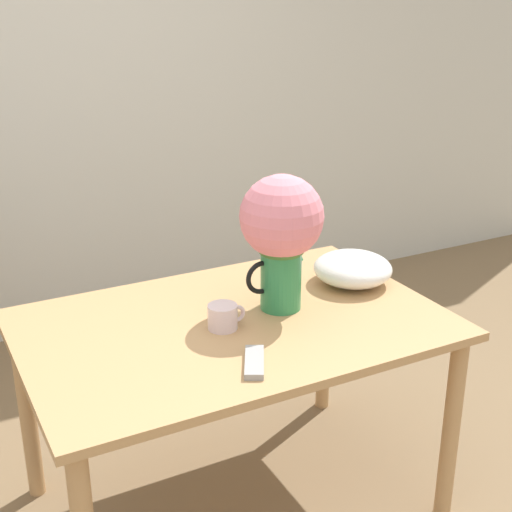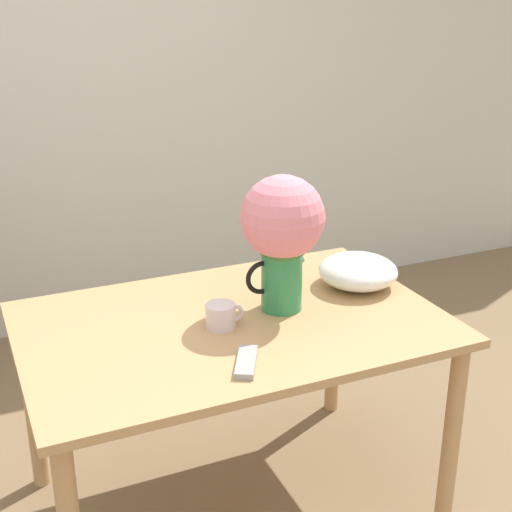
{
  "view_description": "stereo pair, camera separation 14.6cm",
  "coord_description": "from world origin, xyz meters",
  "views": [
    {
      "loc": [
        -0.7,
        -1.73,
        1.8
      ],
      "look_at": [
        0.33,
        0.23,
        0.96
      ],
      "focal_mm": 50.0,
      "sensor_mm": 36.0,
      "label": 1
    },
    {
      "loc": [
        -0.57,
        -1.79,
        1.8
      ],
      "look_at": [
        0.33,
        0.23,
        0.96
      ],
      "focal_mm": 50.0,
      "sensor_mm": 36.0,
      "label": 2
    }
  ],
  "objects": [
    {
      "name": "coffee_mug",
      "position": [
        0.18,
        0.17,
        0.79
      ],
      "size": [
        0.13,
        0.1,
        0.08
      ],
      "color": "silver",
      "rests_on": "table"
    },
    {
      "name": "table",
      "position": [
        0.23,
        0.21,
        0.66
      ],
      "size": [
        1.4,
        0.93,
        0.75
      ],
      "color": "tan",
      "rests_on": "ground_plane"
    },
    {
      "name": "remote_control",
      "position": [
        0.16,
        -0.09,
        0.76
      ],
      "size": [
        0.13,
        0.18,
        0.02
      ],
      "color": "#999999",
      "rests_on": "table"
    },
    {
      "name": "white_bowl",
      "position": [
        0.77,
        0.29,
        0.81
      ],
      "size": [
        0.29,
        0.29,
        0.12
      ],
      "color": "white",
      "rests_on": "table"
    },
    {
      "name": "flower_vase",
      "position": [
        0.43,
        0.23,
        1.04
      ],
      "size": [
        0.28,
        0.28,
        0.47
      ],
      "color": "#2D844C",
      "rests_on": "table"
    },
    {
      "name": "wall_back",
      "position": [
        0.0,
        1.96,
        1.3
      ],
      "size": [
        8.0,
        0.05,
        2.6
      ],
      "color": "silver",
      "rests_on": "ground_plane"
    }
  ]
}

